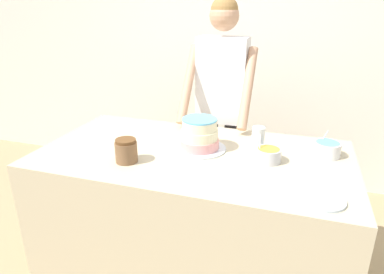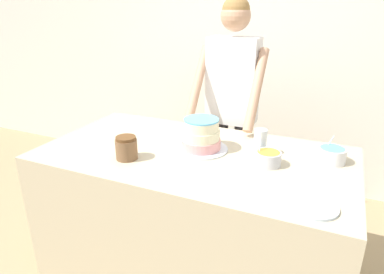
{
  "view_description": "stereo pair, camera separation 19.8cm",
  "coord_description": "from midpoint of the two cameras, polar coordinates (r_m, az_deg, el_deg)",
  "views": [
    {
      "loc": [
        0.58,
        -1.32,
        1.72
      ],
      "look_at": [
        0.01,
        0.45,
        1.0
      ],
      "focal_mm": 32.0,
      "sensor_mm": 36.0,
      "label": 1
    },
    {
      "loc": [
        0.76,
        -1.25,
        1.72
      ],
      "look_at": [
        0.01,
        0.45,
        1.0
      ],
      "focal_mm": 32.0,
      "sensor_mm": 36.0,
      "label": 2
    }
  ],
  "objects": [
    {
      "name": "stoneware_jar",
      "position": [
        1.99,
        -13.74,
        -2.3
      ],
      "size": [
        0.13,
        0.13,
        0.14
      ],
      "color": "brown",
      "rests_on": "counter"
    },
    {
      "name": "ceramic_plate",
      "position": [
        1.66,
        17.72,
        -10.01
      ],
      "size": [
        0.21,
        0.21,
        0.01
      ],
      "color": "silver",
      "rests_on": "counter"
    },
    {
      "name": "counter",
      "position": [
        2.29,
        -2.35,
        -12.81
      ],
      "size": [
        1.87,
        0.99,
        0.88
      ],
      "color": "#C6B793",
      "rests_on": "ground_plane"
    },
    {
      "name": "wall_back",
      "position": [
        3.41,
        6.63,
        13.94
      ],
      "size": [
        10.0,
        0.05,
        2.6
      ],
      "color": "silver",
      "rests_on": "ground_plane"
    },
    {
      "name": "person_baker",
      "position": [
        2.66,
        2.9,
        7.62
      ],
      "size": [
        0.51,
        0.49,
        1.78
      ],
      "color": "#2D2D38",
      "rests_on": "ground_plane"
    },
    {
      "name": "drinking_glass",
      "position": [
        2.08,
        8.28,
        -0.45
      ],
      "size": [
        0.08,
        0.08,
        0.16
      ],
      "color": "silver",
      "rests_on": "counter"
    },
    {
      "name": "frosting_bowl_orange",
      "position": [
        1.97,
        9.81,
        -2.94
      ],
      "size": [
        0.14,
        0.14,
        0.15
      ],
      "color": "silver",
      "rests_on": "counter"
    },
    {
      "name": "cake",
      "position": [
        2.09,
        -1.47,
        0.18
      ],
      "size": [
        0.33,
        0.33,
        0.2
      ],
      "color": "silver",
      "rests_on": "counter"
    },
    {
      "name": "frosting_bowl_blue",
      "position": [
        2.13,
        19.14,
        -1.89
      ],
      "size": [
        0.16,
        0.16,
        0.14
      ],
      "color": "white",
      "rests_on": "counter"
    }
  ]
}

